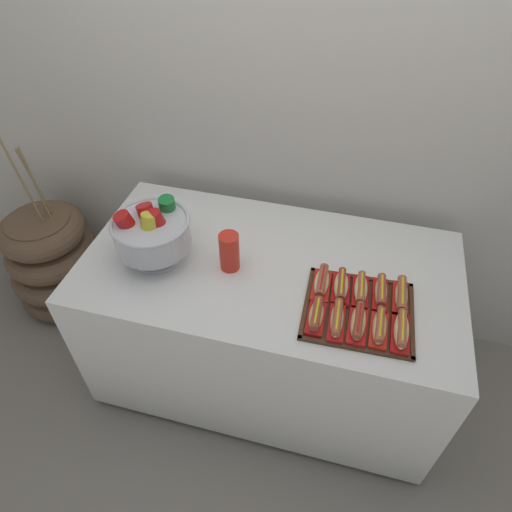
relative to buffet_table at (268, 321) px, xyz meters
name	(u,v)px	position (x,y,z in m)	size (l,w,h in m)	color
ground_plane	(267,369)	(0.00, 0.00, -0.42)	(10.00, 10.00, 0.00)	gray
back_wall	(302,92)	(0.00, 0.54, 0.88)	(6.00, 0.10, 2.60)	silver
buffet_table	(268,321)	(0.00, 0.00, 0.00)	(1.57, 0.83, 0.79)	white
floor_vase	(56,262)	(-1.30, 0.19, -0.12)	(0.52, 0.52, 1.15)	brown
serving_tray	(358,311)	(0.38, -0.16, 0.38)	(0.42, 0.37, 0.01)	#472B19
hot_dog_0	(316,316)	(0.23, -0.25, 0.41)	(0.07, 0.16, 0.06)	red
hot_dog_1	(337,320)	(0.31, -0.24, 0.41)	(0.06, 0.18, 0.06)	red
hot_dog_2	(358,323)	(0.38, -0.24, 0.41)	(0.07, 0.17, 0.06)	red
hot_dog_3	(379,327)	(0.46, -0.24, 0.41)	(0.06, 0.17, 0.06)	red
hot_dog_4	(401,331)	(0.53, -0.24, 0.41)	(0.06, 0.18, 0.06)	#B21414
hot_dog_5	(322,283)	(0.23, -0.08, 0.41)	(0.07, 0.17, 0.06)	red
hot_dog_6	(341,286)	(0.30, -0.08, 0.41)	(0.08, 0.17, 0.06)	#B21414
hot_dog_7	(361,290)	(0.38, -0.08, 0.41)	(0.07, 0.18, 0.06)	#B21414
hot_dog_8	(381,292)	(0.45, -0.07, 0.41)	(0.06, 0.18, 0.06)	red
hot_dog_9	(401,296)	(0.53, -0.07, 0.41)	(0.06, 0.18, 0.06)	red
punch_bowl	(152,232)	(-0.47, -0.08, 0.52)	(0.31, 0.31, 0.26)	silver
cup_stack	(229,252)	(-0.16, -0.05, 0.46)	(0.08, 0.08, 0.17)	red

